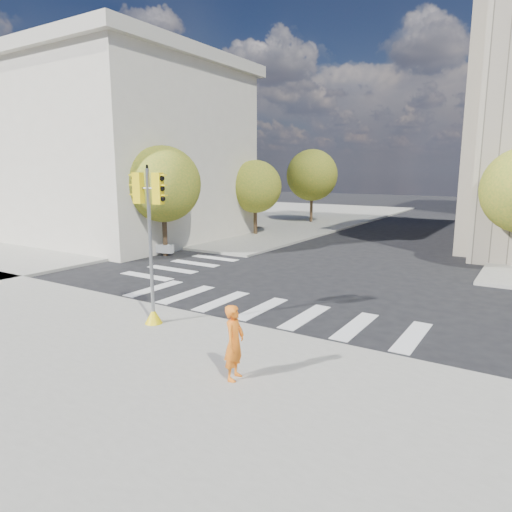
{
  "coord_description": "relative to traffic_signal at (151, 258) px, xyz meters",
  "views": [
    {
      "loc": [
        8.31,
        -15.7,
        5.0
      ],
      "look_at": [
        0.09,
        -2.68,
        2.1
      ],
      "focal_mm": 32.0,
      "sensor_mm": 36.0,
      "label": 1
    }
  ],
  "objects": [
    {
      "name": "ground",
      "position": [
        1.97,
        5.59,
        -2.3
      ],
      "size": [
        160.0,
        160.0,
        0.0
      ],
      "primitive_type": "plane",
      "color": "black",
      "rests_on": "ground"
    },
    {
      "name": "sidewalk_near",
      "position": [
        1.97,
        -5.41,
        -2.22
      ],
      "size": [
        30.0,
        14.0,
        0.15
      ],
      "primitive_type": "cube",
      "color": "gray",
      "rests_on": "ground"
    },
    {
      "name": "sidewalk_far_left",
      "position": [
        -18.03,
        31.59,
        -2.22
      ],
      "size": [
        28.0,
        40.0,
        0.15
      ],
      "primitive_type": "cube",
      "color": "gray",
      "rests_on": "ground"
    },
    {
      "name": "classical_building",
      "position": [
        -18.03,
        13.59,
        4.14
      ],
      "size": [
        19.0,
        15.0,
        12.7
      ],
      "color": "beige",
      "rests_on": "ground"
    },
    {
      "name": "tree_lw_near",
      "position": [
        -8.53,
        9.59,
        1.9
      ],
      "size": [
        4.4,
        4.4,
        6.41
      ],
      "color": "#382616",
      "rests_on": "ground"
    },
    {
      "name": "tree_lw_mid",
      "position": [
        -8.53,
        19.59,
        1.46
      ],
      "size": [
        4.0,
        4.0,
        5.77
      ],
      "color": "#382616",
      "rests_on": "ground"
    },
    {
      "name": "tree_lw_far",
      "position": [
        -8.53,
        29.59,
        2.24
      ],
      "size": [
        4.8,
        4.8,
        6.95
      ],
      "color": "#382616",
      "rests_on": "ground"
    },
    {
      "name": "traffic_signal",
      "position": [
        0.0,
        0.0,
        0.0
      ],
      "size": [
        1.08,
        0.56,
        5.02
      ],
      "rotation": [
        0.0,
        0.0,
        0.1
      ],
      "color": "yellow",
      "rests_on": "sidewalk_near"
    },
    {
      "name": "photographer",
      "position": [
        4.49,
        -1.87,
        -1.25
      ],
      "size": [
        0.54,
        0.73,
        1.8
      ],
      "primitive_type": "imported",
      "rotation": [
        0.0,
        0.0,
        1.75
      ],
      "color": "orange",
      "rests_on": "sidewalk_near"
    },
    {
      "name": "planter_wall",
      "position": [
        -11.03,
        9.05,
        -1.9
      ],
      "size": [
        5.94,
        1.73,
        0.5
      ],
      "primitive_type": "cube",
      "rotation": [
        0.0,
        0.0,
        0.23
      ],
      "color": "silver",
      "rests_on": "sidewalk_left_near"
    }
  ]
}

